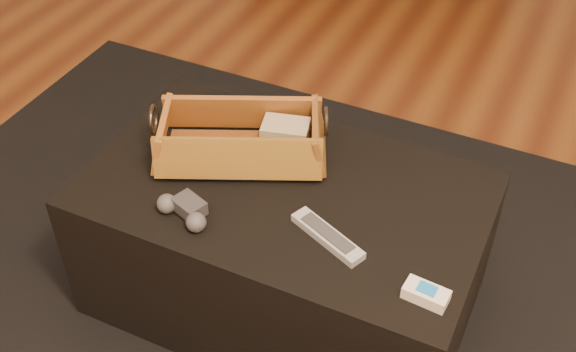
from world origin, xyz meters
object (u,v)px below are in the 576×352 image
at_px(tv_remote, 232,151).
at_px(silver_remote, 328,236).
at_px(ottoman, 284,245).
at_px(cream_gadget, 426,294).
at_px(wicker_basket, 241,140).
at_px(game_controller, 184,210).

relative_size(tv_remote, silver_remote, 1.13).
xyz_separation_m(ottoman, cream_gadget, (0.42, -0.19, 0.23)).
bearing_deg(cream_gadget, silver_remote, 164.25).
xyz_separation_m(wicker_basket, game_controller, (-0.01, -0.26, -0.03)).
relative_size(ottoman, game_controller, 6.52).
height_order(tv_remote, silver_remote, tv_remote).
bearing_deg(ottoman, silver_remote, -35.44).
height_order(ottoman, cream_gadget, cream_gadget).
relative_size(ottoman, wicker_basket, 2.06).
bearing_deg(game_controller, silver_remote, 13.28).
bearing_deg(tv_remote, wicker_basket, 30.87).
distance_m(tv_remote, game_controller, 0.24).
distance_m(wicker_basket, cream_gadget, 0.63).
distance_m(ottoman, tv_remote, 0.29).
distance_m(ottoman, wicker_basket, 0.31).
relative_size(game_controller, cream_gadget, 1.55).
relative_size(silver_remote, cream_gadget, 2.05).
bearing_deg(cream_gadget, wicker_basket, 156.21).
height_order(ottoman, silver_remote, silver_remote).
height_order(ottoman, game_controller, game_controller).
xyz_separation_m(ottoman, wicker_basket, (-0.15, 0.06, 0.26)).
bearing_deg(ottoman, wicker_basket, 157.69).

